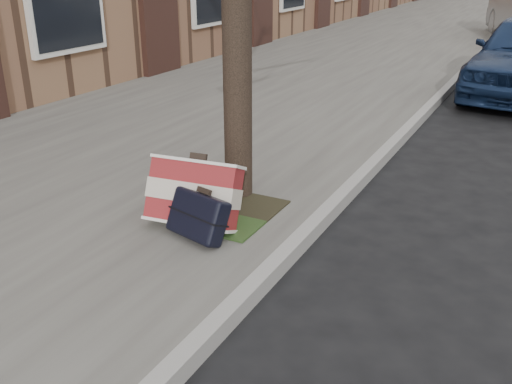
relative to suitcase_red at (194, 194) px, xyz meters
The scene contains 4 objects.
near_sidewalk 14.25m from the suitcase_red, 96.60° to the left, with size 5.00×70.00×0.12m, color slate.
dirt_patch 0.45m from the suitcase_red, 80.10° to the left, with size 0.85×0.85×0.01m, color black.
suitcase_red is the anchor object (origin of this frame).
suitcase_navy 0.24m from the suitcase_red, 49.43° to the right, with size 0.49×0.16×0.35m, color black.
Camera 1 is at (0.27, -2.57, 2.13)m, focal length 40.00 mm.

